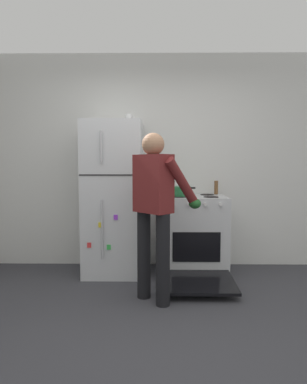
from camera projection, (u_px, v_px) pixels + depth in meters
ground at (150, 339)px, 2.52m from camera, size 8.00×8.00×0.00m
kitchen_wall_back at (153, 161)px, 4.36m from camera, size 6.00×0.10×2.70m
refrigerator at (114, 198)px, 4.02m from camera, size 0.68×0.72×1.81m
stove_range at (194, 236)px, 4.03m from camera, size 0.76×1.24×0.94m
person_cook at (156, 202)px, 3.17m from camera, size 0.66×0.69×1.60m
red_pot at (181, 191)px, 3.95m from camera, size 0.34×0.24×0.11m
coffee_mug at (129, 118)px, 3.99m from camera, size 0.11×0.08×0.10m
pepper_mill at (216, 187)px, 4.19m from camera, size 0.05×0.05×0.17m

